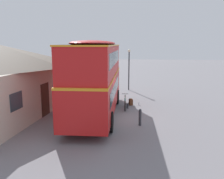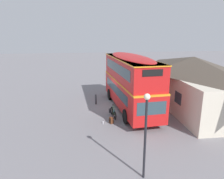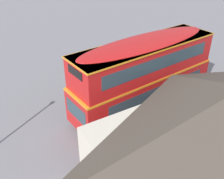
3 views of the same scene
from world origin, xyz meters
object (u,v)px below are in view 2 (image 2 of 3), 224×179
object	(u,v)px
touring_bicycle	(113,112)
water_bottle_clear_plastic	(103,122)
kerb_bollard	(96,99)
backpack_on_ground	(111,120)
street_lamp	(146,127)
double_decker_bus	(130,80)

from	to	relation	value
touring_bicycle	water_bottle_clear_plastic	xyz separation A→B (m)	(1.22, -0.94, -0.26)
touring_bicycle	kerb_bollard	distance (m)	3.54
touring_bicycle	backpack_on_ground	bearing A→B (deg)	-14.78
backpack_on_ground	street_lamp	size ratio (longest dim) A/B	0.13
backpack_on_ground	water_bottle_clear_plastic	size ratio (longest dim) A/B	2.11
street_lamp	kerb_bollard	size ratio (longest dim) A/B	4.19
street_lamp	kerb_bollard	bearing A→B (deg)	-173.11
touring_bicycle	street_lamp	size ratio (longest dim) A/B	0.43
double_decker_bus	backpack_on_ground	distance (m)	4.29
water_bottle_clear_plastic	kerb_bollard	distance (m)	4.61
double_decker_bus	touring_bicycle	size ratio (longest dim) A/B	5.70
backpack_on_ground	touring_bicycle	bearing A→B (deg)	165.22
double_decker_bus	touring_bicycle	xyz separation A→B (m)	(1.65, -1.79, -2.27)
double_decker_bus	backpack_on_ground	bearing A→B (deg)	-36.32
touring_bicycle	kerb_bollard	bearing A→B (deg)	-162.11
double_decker_bus	street_lamp	bearing A→B (deg)	-9.91
double_decker_bus	kerb_bollard	size ratio (longest dim) A/B	10.19
double_decker_bus	touring_bicycle	world-z (taller)	double_decker_bus
touring_bicycle	water_bottle_clear_plastic	size ratio (longest dim) A/B	7.08
touring_bicycle	kerb_bollard	xyz separation A→B (m)	(-3.37, -1.09, 0.13)
street_lamp	kerb_bollard	distance (m)	11.03
double_decker_bus	street_lamp	xyz separation A→B (m)	(9.03, -1.58, -0.09)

